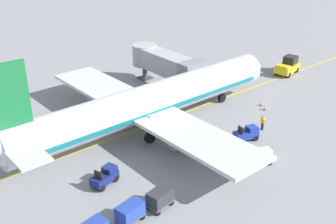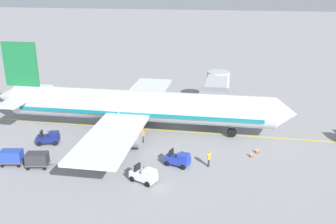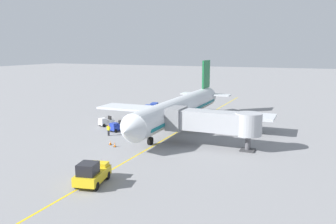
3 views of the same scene
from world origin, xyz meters
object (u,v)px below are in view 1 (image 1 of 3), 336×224
object	(u,v)px
jet_bridge	(166,63)
baggage_tug_lead	(105,176)
baggage_cart_front	(160,197)
baggage_tug_spare	(247,134)
pushback_tractor	(288,66)
parked_airliner	(149,103)
ground_crew_wing_walker	(263,122)
safety_cone_nose_right	(261,103)
safety_cone_nose_left	(265,108)
ground_crew_loader	(179,129)
baggage_cart_second_in_train	(130,212)
baggage_tug_trailing	(259,157)

from	to	relation	value
jet_bridge	baggage_tug_lead	size ratio (longest dim) A/B	4.59
baggage_cart_front	baggage_tug_spare	bearing A→B (deg)	102.07
pushback_tractor	jet_bridge	bearing A→B (deg)	-111.60
pushback_tractor	baggage_cart_front	world-z (taller)	pushback_tractor
baggage_tug_lead	jet_bridge	bearing A→B (deg)	127.41
parked_airliner	ground_crew_wing_walker	xyz separation A→B (m)	(7.83, 9.39, -2.23)
parked_airliner	pushback_tractor	world-z (taller)	parked_airliner
safety_cone_nose_right	pushback_tractor	bearing A→B (deg)	112.47
safety_cone_nose_left	parked_airliner	bearing A→B (deg)	-109.41
pushback_tractor	ground_crew_loader	xyz separation A→B (m)	(4.67, -25.01, -0.15)
baggage_cart_second_in_train	ground_crew_loader	distance (m)	13.93
baggage_tug_spare	safety_cone_nose_right	xyz separation A→B (m)	(-4.52, 7.93, -0.42)
pushback_tractor	baggage_tug_lead	distance (m)	36.07
parked_airliner	baggage_tug_trailing	bearing A→B (deg)	17.40
ground_crew_wing_walker	safety_cone_nose_right	size ratio (longest dim) A/B	2.86
baggage_tug_spare	baggage_cart_second_in_train	xyz separation A→B (m)	(2.87, -16.55, 0.24)
baggage_tug_lead	baggage_tug_spare	xyz separation A→B (m)	(2.61, 15.35, 0.00)
baggage_cart_front	baggage_tug_lead	bearing A→B (deg)	-163.69
jet_bridge	baggage_cart_second_in_train	world-z (taller)	jet_bridge
baggage_tug_lead	baggage_tug_trailing	bearing A→B (deg)	63.45
jet_bridge	baggage_tug_spare	distance (m)	16.85
parked_airliner	baggage_cart_front	bearing A→B (deg)	-33.44
ground_crew_loader	safety_cone_nose_right	bearing A→B (deg)	88.48
baggage_tug_spare	pushback_tractor	bearing A→B (deg)	115.43
parked_airliner	baggage_tug_spare	size ratio (longest dim) A/B	13.61
safety_cone_nose_left	safety_cone_nose_right	bearing A→B (deg)	149.62
parked_airliner	jet_bridge	xyz separation A→B (m)	(-8.18, 9.04, 0.27)
jet_bridge	baggage_tug_lead	bearing A→B (deg)	-52.59
jet_bridge	safety_cone_nose_right	size ratio (longest dim) A/B	21.28
parked_airliner	baggage_cart_second_in_train	world-z (taller)	parked_airliner
jet_bridge	safety_cone_nose_right	distance (m)	13.37
jet_bridge	baggage_cart_front	size ratio (longest dim) A/B	4.22
baggage_tug_trailing	safety_cone_nose_left	bearing A→B (deg)	126.01
parked_airliner	baggage_tug_trailing	distance (m)	12.81
pushback_tractor	baggage_tug_spare	bearing A→B (deg)	-64.57
parked_airliner	safety_cone_nose_left	size ratio (longest dim) A/B	63.13
baggage_tug_trailing	baggage_cart_front	world-z (taller)	baggage_tug_trailing
pushback_tractor	ground_crew_wing_walker	distance (m)	19.31
baggage_cart_second_in_train	ground_crew_wing_walker	xyz separation A→B (m)	(-3.27, 19.58, 0.00)
parked_airliner	pushback_tractor	bearing A→B (deg)	92.83
pushback_tractor	baggage_tug_trailing	xyz separation A→B (m)	(13.29, -22.64, -0.39)
pushback_tractor	baggage_cart_second_in_train	bearing A→B (deg)	-71.28
pushback_tractor	safety_cone_nose_left	distance (m)	14.17
jet_bridge	baggage_tug_spare	size ratio (longest dim) A/B	4.59
baggage_tug_lead	baggage_cart_front	xyz separation A→B (m)	(5.55, 1.62, 0.24)
pushback_tractor	baggage_tug_spare	world-z (taller)	pushback_tractor
baggage_tug_lead	safety_cone_nose_right	bearing A→B (deg)	94.69
baggage_tug_spare	ground_crew_loader	distance (m)	6.95
baggage_cart_front	baggage_tug_trailing	bearing A→B (deg)	85.75
baggage_tug_lead	safety_cone_nose_right	size ratio (longest dim) A/B	4.63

